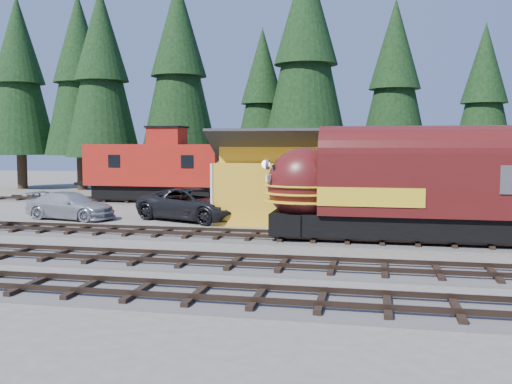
% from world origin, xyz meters
% --- Properties ---
extents(ground, '(120.00, 120.00, 0.00)m').
position_xyz_m(ground, '(0.00, 0.00, 0.00)').
color(ground, '#6B665B').
rests_on(ground, ground).
extents(track_spur, '(32.00, 3.20, 0.33)m').
position_xyz_m(track_spur, '(-10.00, 18.00, 0.06)').
color(track_spur, '#4C4947').
rests_on(track_spur, ground).
extents(depot, '(12.80, 7.00, 5.30)m').
position_xyz_m(depot, '(-0.00, 10.50, 2.96)').
color(depot, gold).
rests_on(depot, ground).
extents(conifer_backdrop, '(80.25, 23.10, 17.20)m').
position_xyz_m(conifer_backdrop, '(1.75, 24.76, 10.19)').
color(conifer_backdrop, black).
rests_on(conifer_backdrop, ground).
extents(locomotive, '(14.58, 2.90, 3.96)m').
position_xyz_m(locomotive, '(4.58, 4.00, 2.35)').
color(locomotive, black).
rests_on(locomotive, ground).
extents(caboose, '(10.16, 2.95, 5.29)m').
position_xyz_m(caboose, '(-13.39, 18.00, 2.62)').
color(caboose, black).
rests_on(caboose, ground).
extents(pickup_truck_a, '(7.45, 5.36, 1.88)m').
position_xyz_m(pickup_truck_a, '(-7.68, 9.42, 0.94)').
color(pickup_truck_a, black).
rests_on(pickup_truck_a, ground).
extents(pickup_truck_b, '(5.79, 3.10, 1.60)m').
position_xyz_m(pickup_truck_b, '(-14.95, 8.47, 0.80)').
color(pickup_truck_b, '#A7A9AF').
rests_on(pickup_truck_b, ground).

